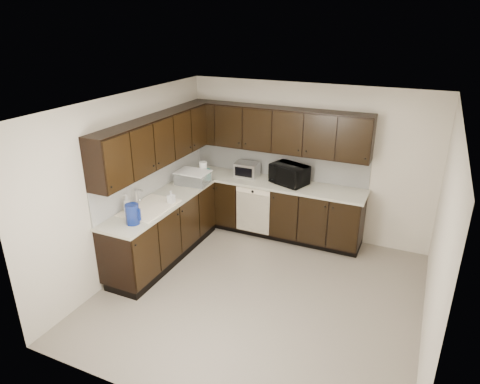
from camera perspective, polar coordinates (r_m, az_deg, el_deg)
name	(u,v)px	position (r m, az deg, el deg)	size (l,w,h in m)	color
floor	(260,294)	(5.85, 2.66, -13.43)	(4.00, 4.00, 0.00)	gray
ceiling	(264,106)	(4.84, 3.19, 11.36)	(4.00, 4.00, 0.00)	white
wall_back	(307,162)	(7.00, 8.99, 3.99)	(4.00, 0.02, 2.50)	beige
wall_left	(129,184)	(6.18, -14.60, 1.03)	(0.02, 4.00, 2.50)	beige
wall_right	(440,242)	(4.94, 25.12, -6.00)	(0.02, 4.00, 2.50)	beige
wall_front	(172,300)	(3.68, -9.06, -14.04)	(4.00, 0.02, 2.50)	beige
lower_cabinets	(228,219)	(6.87, -1.62, -3.64)	(3.00, 2.80, 0.90)	black
countertop	(227,190)	(6.66, -1.69, 0.27)	(3.03, 2.83, 0.04)	beige
backsplash	(221,168)	(6.83, -2.52, 3.17)	(3.00, 2.80, 0.48)	silver
upper_cabinets	(224,135)	(6.51, -2.15, 7.64)	(3.00, 2.80, 0.70)	black
dishwasher	(253,208)	(6.94, 1.73, -2.13)	(0.58, 0.04, 0.78)	#F0E2C5
sink	(149,212)	(6.13, -11.99, -2.67)	(0.54, 0.82, 0.42)	#F0E2C5
microwave	(289,174)	(6.85, 6.55, 2.37)	(0.57, 0.38, 0.31)	black
soap_bottle_a	(171,197)	(6.16, -9.18, -0.70)	(0.09, 0.09, 0.20)	gray
soap_bottle_b	(127,203)	(6.00, -14.84, -1.47)	(0.10, 0.10, 0.27)	gray
toaster_oven	(247,170)	(7.14, 0.94, 3.01)	(0.38, 0.28, 0.24)	silver
storage_bin	(193,178)	(6.87, -6.30, 1.91)	(0.50, 0.37, 0.19)	silver
blue_pitcher	(133,214)	(5.66, -14.14, -2.88)	(0.18, 0.18, 0.27)	navy
teal_tumbler	(208,174)	(7.03, -4.29, 2.37)	(0.08, 0.08, 0.18)	#0C8778
paper_towel_roll	(203,170)	(7.05, -4.92, 2.89)	(0.13, 0.13, 0.29)	silver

